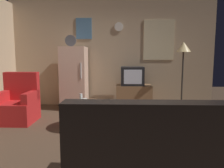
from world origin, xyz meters
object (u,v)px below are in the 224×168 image
Objects in this scene: coffee_table at (90,116)px; armchair at (18,104)px; mug_ceramic_white at (85,101)px; standing_lamp at (183,52)px; couch at (162,162)px; wine_glass at (81,98)px; book_stack at (164,108)px; tv_stand at (134,97)px; remote_control at (92,100)px; crt_tv at (132,76)px; fridge at (74,78)px.

armchair is (-1.47, 0.39, 0.10)m from coffee_table.
mug_ceramic_white is at bearing -132.46° from coffee_table.
standing_lamp is 0.94× the size of couch.
standing_lamp is 10.60× the size of wine_glass.
armchair is 4.55× the size of book_stack.
wine_glass is 2.15m from couch.
couch is at bearing -42.62° from armchair.
standing_lamp is 1.66× the size of armchair.
coffee_table is 0.75× the size of armchair.
couch is at bearing -88.96° from tv_stand.
remote_control is at bearing 81.58° from coffee_table.
crt_tv is 6.00× the size of mug_ceramic_white.
mug_ceramic_white is (-0.89, -1.57, -0.29)m from crt_tv.
armchair is at bearing 161.34° from mug_ceramic_white.
book_stack is (-0.35, 0.15, -1.29)m from standing_lamp.
fridge reaches higher than crt_tv.
coffee_table is 4.80× the size of remote_control.
remote_control is (-0.80, -1.36, -0.33)m from crt_tv.
tv_stand is 0.77m from book_stack.
tv_stand is 1.56× the size of crt_tv.
wine_glass reaches higher than remote_control.
book_stack is (3.04, 0.92, -0.27)m from armchair.
wine_glass reaches higher than book_stack.
fridge is at bearing 179.12° from tv_stand.
fridge reaches higher than book_stack.
standing_lamp is at bearing 12.93° from armchair.
wine_glass is (-0.16, 0.04, 0.31)m from coffee_table.
tv_stand is 0.87× the size of armchair.
armchair is at bearing 164.98° from coffee_table.
fridge is 11.80× the size of remote_control.
standing_lamp reaches higher than book_stack.
wine_glass is 0.71× the size of book_stack.
standing_lamp reaches higher than armchair.
wine_glass reaches higher than coffee_table.
armchair is at bearing -128.11° from fridge.
couch is at bearing -59.67° from wine_glass.
armchair reaches higher than book_stack.
tv_stand reaches higher than book_stack.
tv_stand is 1.84m from mug_ceramic_white.
fridge is at bearing 174.66° from book_stack.
standing_lamp reaches higher than wine_glass.
armchair is (-2.33, -1.10, 0.04)m from tv_stand.
standing_lamp is at bearing 49.49° from remote_control.
wine_glass is 2.20m from book_stack.
couch is 3.19m from book_stack.
remote_control is 1.52m from armchair.
wine_glass is at bearing -125.10° from tv_stand.
wine_glass reaches higher than tv_stand.
remote_control is (0.18, 0.09, -0.06)m from wine_glass.
fridge reaches higher than couch.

